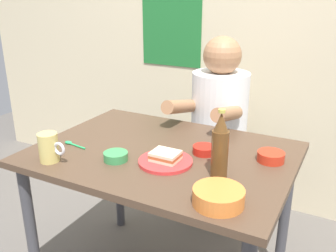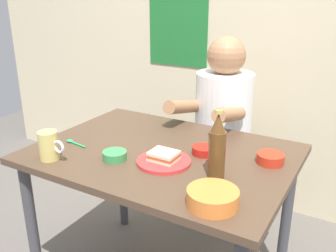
# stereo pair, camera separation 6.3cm
# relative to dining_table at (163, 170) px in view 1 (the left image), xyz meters

# --- Properties ---
(wall_back) EXTENTS (4.40, 0.09, 2.60)m
(wall_back) POSITION_rel_dining_table_xyz_m (-0.00, 1.05, 0.65)
(wall_back) COLOR beige
(wall_back) RESTS_ON ground
(dining_table) EXTENTS (1.10, 0.80, 0.74)m
(dining_table) POSITION_rel_dining_table_xyz_m (0.00, 0.00, 0.00)
(dining_table) COLOR #4C3828
(dining_table) RESTS_ON ground
(stool) EXTENTS (0.34, 0.34, 0.45)m
(stool) POSITION_rel_dining_table_xyz_m (0.03, 0.63, -0.30)
(stool) COLOR #4C4C51
(stool) RESTS_ON ground
(person_seated) EXTENTS (0.33, 0.56, 0.72)m
(person_seated) POSITION_rel_dining_table_xyz_m (0.03, 0.62, 0.12)
(person_seated) COLOR white
(person_seated) RESTS_ON stool
(plate_orange) EXTENTS (0.22, 0.22, 0.01)m
(plate_orange) POSITION_rel_dining_table_xyz_m (0.07, -0.10, 0.10)
(plate_orange) COLOR red
(plate_orange) RESTS_ON dining_table
(sandwich) EXTENTS (0.11, 0.09, 0.04)m
(sandwich) POSITION_rel_dining_table_xyz_m (0.07, -0.10, 0.13)
(sandwich) COLOR beige
(sandwich) RESTS_ON plate_orange
(beer_mug) EXTENTS (0.13, 0.08, 0.12)m
(beer_mug) POSITION_rel_dining_table_xyz_m (-0.36, -0.30, 0.15)
(beer_mug) COLOR #D1BC66
(beer_mug) RESTS_ON dining_table
(beer_bottle) EXTENTS (0.06, 0.06, 0.26)m
(beer_bottle) POSITION_rel_dining_table_xyz_m (0.29, -0.10, 0.21)
(beer_bottle) COLOR #593819
(beer_bottle) RESTS_ON dining_table
(sambal_bowl_red) EXTENTS (0.10, 0.10, 0.03)m
(sambal_bowl_red) POSITION_rel_dining_table_xyz_m (0.17, 0.06, 0.11)
(sambal_bowl_red) COLOR #B21E14
(sambal_bowl_red) RESTS_ON dining_table
(sauce_bowl_chili) EXTENTS (0.11, 0.11, 0.04)m
(sauce_bowl_chili) POSITION_rel_dining_table_xyz_m (0.44, 0.12, 0.12)
(sauce_bowl_chili) COLOR red
(sauce_bowl_chili) RESTS_ON dining_table
(dip_bowl_green) EXTENTS (0.10, 0.10, 0.03)m
(dip_bowl_green) POSITION_rel_dining_table_xyz_m (-0.13, -0.17, 0.11)
(dip_bowl_green) COLOR #388C4C
(dip_bowl_green) RESTS_ON dining_table
(soup_bowl_orange) EXTENTS (0.17, 0.17, 0.05)m
(soup_bowl_orange) POSITION_rel_dining_table_xyz_m (0.36, -0.29, 0.12)
(soup_bowl_orange) COLOR orange
(soup_bowl_orange) RESTS_ON dining_table
(spoon) EXTENTS (0.13, 0.03, 0.01)m
(spoon) POSITION_rel_dining_table_xyz_m (-0.40, -0.13, 0.10)
(spoon) COLOR #26A559
(spoon) RESTS_ON dining_table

